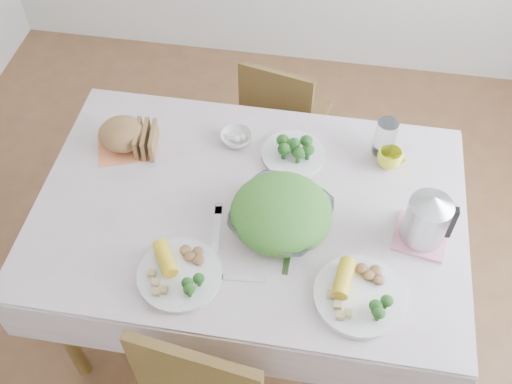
% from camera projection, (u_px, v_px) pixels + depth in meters
% --- Properties ---
extents(floor, '(3.60, 3.60, 0.00)m').
position_uv_depth(floor, '(251.00, 309.00, 2.69)').
color(floor, brown).
rests_on(floor, ground).
extents(dining_table, '(1.40, 0.90, 0.75)m').
position_uv_depth(dining_table, '(250.00, 265.00, 2.40)').
color(dining_table, brown).
rests_on(dining_table, floor).
extents(tablecloth, '(1.50, 1.00, 0.01)m').
position_uv_depth(tablecloth, '(249.00, 207.00, 2.10)').
color(tablecloth, beige).
rests_on(tablecloth, dining_table).
extents(chair_far, '(0.43, 0.43, 0.79)m').
position_uv_depth(chair_far, '(287.00, 105.00, 2.85)').
color(chair_far, brown).
rests_on(chair_far, floor).
extents(salad_bowl, '(0.41, 0.41, 0.08)m').
position_uv_depth(salad_bowl, '(281.00, 217.00, 2.02)').
color(salad_bowl, white).
rests_on(salad_bowl, tablecloth).
extents(dinner_plate_left, '(0.32, 0.32, 0.02)m').
position_uv_depth(dinner_plate_left, '(180.00, 275.00, 1.91)').
color(dinner_plate_left, white).
rests_on(dinner_plate_left, tablecloth).
extents(dinner_plate_right, '(0.39, 0.39, 0.02)m').
position_uv_depth(dinner_plate_right, '(359.00, 296.00, 1.86)').
color(dinner_plate_right, white).
rests_on(dinner_plate_right, tablecloth).
extents(broccoli_plate, '(0.32, 0.32, 0.02)m').
position_uv_depth(broccoli_plate, '(293.00, 155.00, 2.24)').
color(broccoli_plate, beige).
rests_on(broccoli_plate, tablecloth).
extents(napkin, '(0.26, 0.26, 0.00)m').
position_uv_depth(napkin, '(125.00, 144.00, 2.28)').
color(napkin, '#FF8B51').
rests_on(napkin, tablecloth).
extents(bread_loaf, '(0.23, 0.23, 0.11)m').
position_uv_depth(bread_loaf, '(122.00, 134.00, 2.24)').
color(bread_loaf, brown).
rests_on(bread_loaf, napkin).
extents(fruit_bowl, '(0.16, 0.16, 0.04)m').
position_uv_depth(fruit_bowl, '(236.00, 138.00, 2.28)').
color(fruit_bowl, white).
rests_on(fruit_bowl, tablecloth).
extents(yellow_mug, '(0.12, 0.12, 0.07)m').
position_uv_depth(yellow_mug, '(389.00, 158.00, 2.19)').
color(yellow_mug, yellow).
rests_on(yellow_mug, tablecloth).
extents(glass_tumbler, '(0.08, 0.08, 0.15)m').
position_uv_depth(glass_tumbler, '(385.00, 139.00, 2.21)').
color(glass_tumbler, white).
rests_on(glass_tumbler, tablecloth).
extents(pink_tray, '(0.20, 0.20, 0.01)m').
position_uv_depth(pink_tray, '(420.00, 236.00, 2.01)').
color(pink_tray, pink).
rests_on(pink_tray, tablecloth).
extents(electric_kettle, '(0.17, 0.17, 0.20)m').
position_uv_depth(electric_kettle, '(428.00, 216.00, 1.92)').
color(electric_kettle, '#B2B5BA').
rests_on(electric_kettle, pink_tray).
extents(fork_left, '(0.05, 0.21, 0.00)m').
position_uv_depth(fork_left, '(216.00, 231.00, 2.03)').
color(fork_left, silver).
rests_on(fork_left, tablecloth).
extents(fork_right, '(0.02, 0.17, 0.00)m').
position_uv_depth(fork_right, '(288.00, 253.00, 1.97)').
color(fork_right, silver).
rests_on(fork_right, tablecloth).
extents(knife, '(0.17, 0.03, 0.00)m').
position_uv_depth(knife, '(241.00, 278.00, 1.91)').
color(knife, silver).
rests_on(knife, tablecloth).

